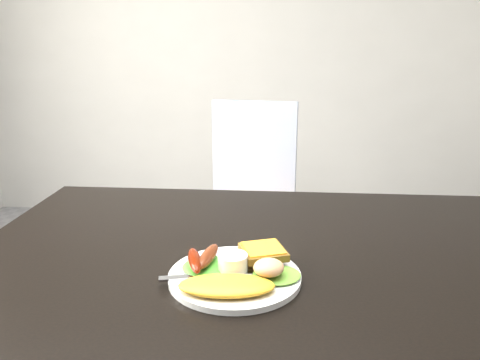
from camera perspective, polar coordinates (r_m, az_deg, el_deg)
room_back_panel at (r=3.14m, az=4.26°, el=19.70°), size 4.00×0.04×2.70m
dining_table at (r=0.98m, az=2.50°, el=-9.50°), size 1.20×0.80×0.04m
dining_chair at (r=2.05m, az=1.44°, el=-3.92°), size 0.45×0.45×0.05m
person at (r=1.48m, az=11.48°, el=-4.47°), size 0.54×0.46×1.29m
plate at (r=0.86m, az=-0.65°, el=-11.70°), size 0.24×0.24×0.01m
lettuce_left at (r=0.87m, az=-3.94°, el=-10.41°), size 0.12×0.12×0.01m
lettuce_right at (r=0.84m, az=4.49°, el=-11.45°), size 0.10×0.09×0.01m
omelette at (r=0.80m, az=-1.65°, el=-12.74°), size 0.17×0.09×0.02m
sausage_a at (r=0.86m, az=-5.55°, el=-9.69°), size 0.05×0.10×0.02m
sausage_b at (r=0.87m, az=-3.89°, el=-9.24°), size 0.04×0.10×0.02m
ramekin at (r=0.85m, az=-0.90°, el=-10.05°), size 0.07×0.07×0.03m
toast_a at (r=0.90m, az=2.00°, el=-9.41°), size 0.08×0.08×0.01m
toast_b at (r=0.89m, az=2.84°, el=-8.76°), size 0.10×0.10×0.01m
potato_salad at (r=0.82m, az=3.52°, el=-10.61°), size 0.07×0.06×0.03m
fork at (r=0.84m, az=-3.58°, el=-11.55°), size 0.18×0.06×0.00m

